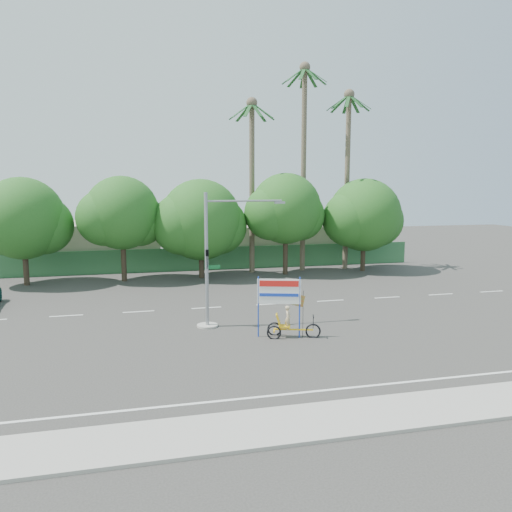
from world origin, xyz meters
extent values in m
plane|color=#33302D|center=(0.00, 0.00, 0.00)|extent=(120.00, 120.00, 0.00)
cube|color=gray|center=(0.00, -7.50, 0.06)|extent=(50.00, 2.40, 0.12)
cube|color=#336B3D|center=(0.00, 21.50, 1.00)|extent=(38.00, 0.08, 2.00)
cube|color=#B6AC90|center=(-10.00, 26.00, 2.00)|extent=(12.00, 8.00, 4.00)
cube|color=#B6AC90|center=(8.00, 26.00, 1.80)|extent=(14.00, 8.00, 3.60)
cylinder|color=#473828|center=(-14.00, 18.00, 1.76)|extent=(0.40, 0.40, 3.52)
sphere|color=#194F17|center=(-14.00, 18.00, 4.96)|extent=(6.00, 6.00, 6.00)
sphere|color=#194F17|center=(-12.65, 18.30, 4.40)|extent=(4.32, 4.32, 4.32)
sphere|color=#194F17|center=(-15.35, 17.75, 4.64)|extent=(4.56, 4.56, 4.56)
cylinder|color=#473828|center=(-7.00, 18.00, 1.87)|extent=(0.40, 0.40, 3.74)
sphere|color=#194F17|center=(-7.00, 18.00, 5.27)|extent=(5.60, 5.60, 5.60)
sphere|color=#194F17|center=(-5.74, 18.30, 4.68)|extent=(4.03, 4.03, 4.03)
sphere|color=#194F17|center=(-8.26, 17.75, 4.93)|extent=(4.26, 4.26, 4.26)
cylinder|color=#473828|center=(-1.00, 18.00, 1.65)|extent=(0.40, 0.40, 3.30)
sphere|color=#194F17|center=(-1.00, 18.00, 4.65)|extent=(6.40, 6.40, 6.40)
sphere|color=#194F17|center=(0.44, 18.30, 4.12)|extent=(4.61, 4.61, 4.61)
sphere|color=#194F17|center=(-2.44, 17.75, 4.35)|extent=(4.86, 4.86, 4.86)
cylinder|color=#473828|center=(6.00, 18.00, 1.94)|extent=(0.40, 0.40, 3.87)
sphere|color=#194F17|center=(6.00, 18.00, 5.46)|extent=(5.80, 5.80, 5.80)
sphere|color=#194F17|center=(7.30, 18.30, 4.84)|extent=(4.18, 4.18, 4.18)
sphere|color=#194F17|center=(4.70, 17.75, 5.10)|extent=(4.41, 4.41, 4.41)
cylinder|color=#473828|center=(13.00, 18.00, 1.72)|extent=(0.40, 0.40, 3.43)
sphere|color=#194F17|center=(13.00, 18.00, 4.84)|extent=(6.20, 6.20, 6.20)
sphere|color=#194F17|center=(14.39, 18.30, 4.29)|extent=(4.46, 4.46, 4.46)
sphere|color=#194F17|center=(11.61, 17.75, 4.52)|extent=(4.71, 4.71, 4.71)
cylinder|color=#70604C|center=(8.00, 19.50, 8.50)|extent=(0.44, 0.44, 17.00)
sphere|color=#70604C|center=(8.00, 19.50, 17.00)|extent=(0.90, 0.90, 0.90)
cube|color=#1C4C21|center=(8.94, 19.50, 16.34)|extent=(1.91, 0.28, 1.36)
cube|color=#1C4C21|center=(8.72, 20.11, 16.34)|extent=(1.65, 1.44, 1.36)
cube|color=#1C4C21|center=(8.16, 20.43, 16.34)|extent=(0.61, 1.93, 1.36)
cube|color=#1C4C21|center=(7.53, 20.32, 16.34)|extent=(1.20, 1.80, 1.36)
cube|color=#1C4C21|center=(7.11, 19.82, 16.34)|extent=(1.89, 0.92, 1.36)
cube|color=#1C4C21|center=(7.11, 19.18, 16.34)|extent=(1.89, 0.92, 1.36)
cube|color=#1C4C21|center=(7.53, 18.68, 16.34)|extent=(1.20, 1.80, 1.36)
cube|color=#1C4C21|center=(8.16, 18.57, 16.34)|extent=(0.61, 1.93, 1.36)
cube|color=#1C4C21|center=(8.72, 18.89, 16.34)|extent=(1.65, 1.44, 1.36)
cylinder|color=#70604C|center=(12.00, 19.50, 7.50)|extent=(0.44, 0.44, 15.00)
sphere|color=#70604C|center=(12.00, 19.50, 15.00)|extent=(0.90, 0.90, 0.90)
cube|color=#1C4C21|center=(12.94, 19.50, 14.34)|extent=(1.91, 0.28, 1.36)
cube|color=#1C4C21|center=(12.72, 20.11, 14.34)|extent=(1.65, 1.44, 1.36)
cube|color=#1C4C21|center=(12.16, 20.43, 14.34)|extent=(0.61, 1.93, 1.36)
cube|color=#1C4C21|center=(11.53, 20.32, 14.34)|extent=(1.20, 1.80, 1.36)
cube|color=#1C4C21|center=(11.11, 19.82, 14.34)|extent=(1.89, 0.92, 1.36)
cube|color=#1C4C21|center=(11.11, 19.18, 14.34)|extent=(1.89, 0.92, 1.36)
cube|color=#1C4C21|center=(11.53, 18.68, 14.34)|extent=(1.20, 1.80, 1.36)
cube|color=#1C4C21|center=(12.16, 18.57, 14.34)|extent=(0.61, 1.93, 1.36)
cube|color=#1C4C21|center=(12.72, 18.89, 14.34)|extent=(1.65, 1.44, 1.36)
cylinder|color=#70604C|center=(3.50, 19.50, 7.00)|extent=(0.44, 0.44, 14.00)
sphere|color=#70604C|center=(3.50, 19.50, 14.00)|extent=(0.90, 0.90, 0.90)
cube|color=#1C4C21|center=(4.44, 19.50, 13.34)|extent=(1.91, 0.28, 1.36)
cube|color=#1C4C21|center=(4.22, 20.11, 13.34)|extent=(1.65, 1.44, 1.36)
cube|color=#1C4C21|center=(3.66, 20.43, 13.34)|extent=(0.61, 1.93, 1.36)
cube|color=#1C4C21|center=(3.03, 20.32, 13.34)|extent=(1.20, 1.80, 1.36)
cube|color=#1C4C21|center=(2.61, 19.82, 13.34)|extent=(1.89, 0.92, 1.36)
cube|color=#1C4C21|center=(2.61, 19.18, 13.34)|extent=(1.89, 0.92, 1.36)
cube|color=#1C4C21|center=(3.03, 18.68, 13.34)|extent=(1.20, 1.80, 1.36)
cube|color=#1C4C21|center=(3.66, 18.57, 13.34)|extent=(0.61, 1.93, 1.36)
cube|color=#1C4C21|center=(4.22, 18.89, 13.34)|extent=(1.65, 1.44, 1.36)
cylinder|color=gray|center=(-2.50, 4.00, 0.05)|extent=(1.10, 1.10, 0.10)
cylinder|color=gray|center=(-2.50, 4.00, 3.50)|extent=(0.18, 0.18, 7.00)
cylinder|color=gray|center=(-0.50, 4.00, 6.55)|extent=(4.00, 0.10, 0.10)
cube|color=gray|center=(1.40, 4.00, 6.45)|extent=(0.55, 0.20, 0.12)
imported|color=black|center=(-2.50, 3.78, 3.60)|extent=(0.16, 0.20, 1.00)
cube|color=#14662D|center=(-2.15, 4.00, 3.15)|extent=(0.70, 0.04, 0.18)
torus|color=black|center=(2.21, 0.85, 0.33)|extent=(0.74, 0.31, 0.75)
torus|color=black|center=(0.50, 1.71, 0.31)|extent=(0.69, 0.29, 0.70)
torus|color=black|center=(0.32, 1.11, 0.31)|extent=(0.69, 0.29, 0.70)
cube|color=yellow|center=(1.31, 1.13, 0.40)|extent=(1.82, 0.63, 0.07)
cube|color=yellow|center=(0.41, 1.41, 0.33)|extent=(0.26, 0.66, 0.06)
cube|color=yellow|center=(0.89, 1.26, 0.56)|extent=(0.67, 0.61, 0.07)
cube|color=yellow|center=(0.60, 1.35, 0.87)|extent=(0.38, 0.52, 0.60)
cylinder|color=black|center=(2.21, 0.85, 0.78)|extent=(0.04, 0.04, 0.61)
cube|color=black|center=(2.21, 0.85, 1.08)|extent=(0.19, 0.49, 0.04)
imported|color=#CCB284|center=(1.05, 1.21, 0.98)|extent=(0.40, 0.50, 1.20)
cylinder|color=#193BBC|center=(-0.33, 1.64, 1.50)|extent=(0.08, 0.08, 3.00)
cylinder|color=#193BBC|center=(1.58, 1.04, 1.50)|extent=(0.08, 0.08, 3.00)
cube|color=white|center=(0.62, 1.34, 2.28)|extent=(2.03, 0.68, 1.22)
cube|color=red|center=(0.61, 1.30, 2.66)|extent=(1.81, 0.58, 0.29)
cube|color=#193BBC|center=(0.61, 1.30, 2.11)|extent=(1.81, 0.58, 0.16)
cylinder|color=black|center=(1.74, 0.99, 1.17)|extent=(0.03, 0.03, 2.33)
cube|color=red|center=(1.37, 1.11, 1.89)|extent=(0.95, 0.31, 0.73)
camera|label=1|loc=(-5.96, -21.27, 7.35)|focal=35.00mm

